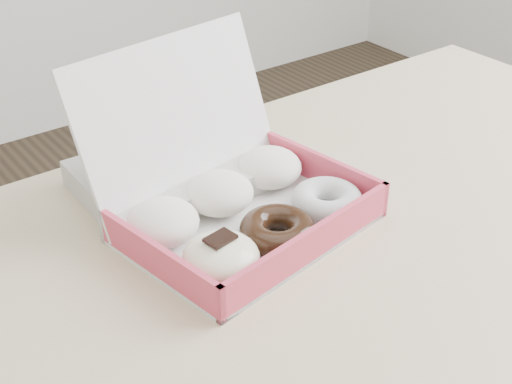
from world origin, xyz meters
TOP-DOWN VIEW (x-y plane):
  - table at (0.00, 0.00)m, footprint 1.20×0.80m
  - donut_box at (-0.11, 0.14)m, footprint 0.32×0.31m
  - newspapers at (-0.14, 0.26)m, footprint 0.23×0.19m

SIDE VIEW (x-z plane):
  - table at x=0.00m, z-range 0.30..1.05m
  - newspapers at x=-0.14m, z-range 0.75..0.79m
  - donut_box at x=-0.11m, z-range 0.68..0.88m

